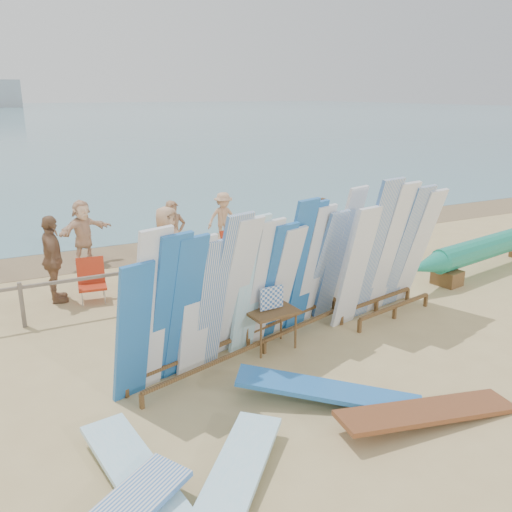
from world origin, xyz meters
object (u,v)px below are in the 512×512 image
flat_board_b (228,502)px  beachgoer_9 (223,218)px  stroller (237,260)px  beachgoer_4 (53,259)px  vendor_table (271,328)px  beachgoer_5 (83,232)px  outrigger_canoe (491,248)px  flat_board_a (147,497)px  beach_chair_left (93,289)px  beachgoer_6 (168,247)px  flat_board_c (428,421)px  beachgoer_7 (174,235)px  beachgoer_10 (322,232)px  beach_chair_right (180,272)px  main_surfboard_rack (256,286)px  flat_board_d (329,403)px  side_surfboard_rack (389,254)px

flat_board_b → beachgoer_9: size_ratio=1.76×
stroller → beachgoer_4: (-4.13, 0.31, 0.49)m
vendor_table → beachgoer_5: bearing=101.9°
outrigger_canoe → flat_board_a: 10.75m
beach_chair_left → beachgoer_6: bearing=14.0°
flat_board_c → beachgoer_7: (-0.93, 8.04, 0.87)m
vendor_table → beachgoer_10: 5.00m
beachgoer_9 → flat_board_b: bearing=-109.7°
stroller → beach_chair_right: bearing=153.5°
stroller → beachgoer_9: 3.19m
beach_chair_left → stroller: size_ratio=0.81×
beachgoer_7 → beachgoer_10: beachgoer_10 is taller
beachgoer_9 → beachgoer_6: bearing=-129.4°
main_surfboard_rack → vendor_table: size_ratio=4.56×
beachgoer_5 → flat_board_c: bearing=-98.2°
flat_board_d → outrigger_canoe: bearing=-30.7°
main_surfboard_rack → beachgoer_10: bearing=26.9°
beachgoer_9 → beachgoer_7: bearing=-138.3°
flat_board_c → beachgoer_5: beachgoer_5 is taller
flat_board_d → beachgoer_4: 6.74m
flat_board_b → beachgoer_5: bearing=131.6°
side_surfboard_rack → flat_board_c: 3.93m
main_surfboard_rack → beachgoer_4: main_surfboard_rack is taller
beachgoer_9 → beachgoer_5: bearing=-175.3°
beachgoer_9 → beachgoer_10: bearing=-62.4°
main_surfboard_rack → vendor_table: (0.27, -0.07, -0.80)m
beachgoer_4 → beachgoer_7: bearing=-66.3°
side_surfboard_rack → beachgoer_4: (-5.83, 3.76, -0.35)m
flat_board_c → stroller: (0.18, 6.64, 0.46)m
beachgoer_5 → beachgoer_6: size_ratio=0.89×
outrigger_canoe → beachgoer_6: beachgoer_6 is taller
outrigger_canoe → beachgoer_6: bearing=150.6°
beach_chair_right → beachgoer_9: 3.56m
stroller → beachgoer_6: size_ratio=0.61×
beachgoer_6 → beachgoer_10: size_ratio=1.05×
outrigger_canoe → beachgoer_9: size_ratio=4.25×
beachgoer_6 → side_surfboard_rack: bearing=-80.0°
outrigger_canoe → vendor_table: size_ratio=5.66×
outrigger_canoe → vendor_table: bearing=-179.5°
flat_board_c → beachgoer_9: (1.12, 9.66, 0.77)m
stroller → beachgoer_5: (-3.08, 2.93, 0.38)m
flat_board_a → beachgoer_9: (4.97, 9.37, 0.77)m
beachgoer_6 → beachgoer_10: (3.99, -0.30, -0.04)m
vendor_table → beachgoer_10: bearing=41.8°
beach_chair_right → main_surfboard_rack: bearing=-126.3°
side_surfboard_rack → beach_chair_left: 6.26m
main_surfboard_rack → beachgoer_7: size_ratio=3.01×
beachgoer_6 → beachgoer_4: 2.48m
flat_board_d → beachgoer_7: beachgoer_7 is taller
vendor_table → beachgoer_7: beachgoer_7 is taller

